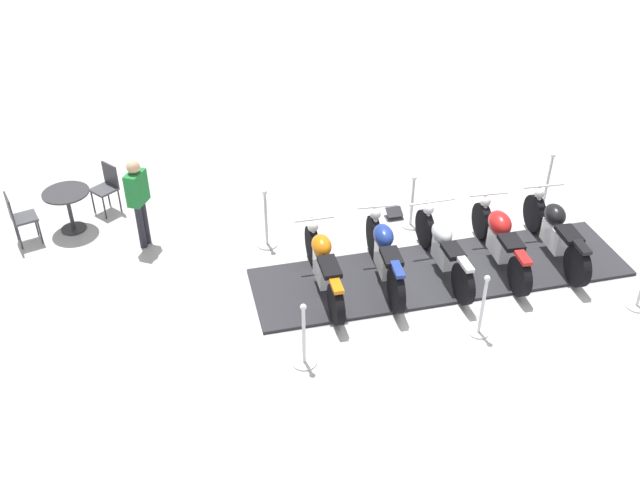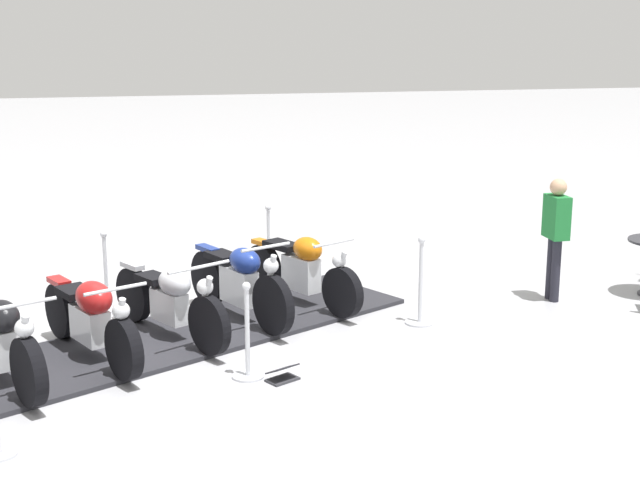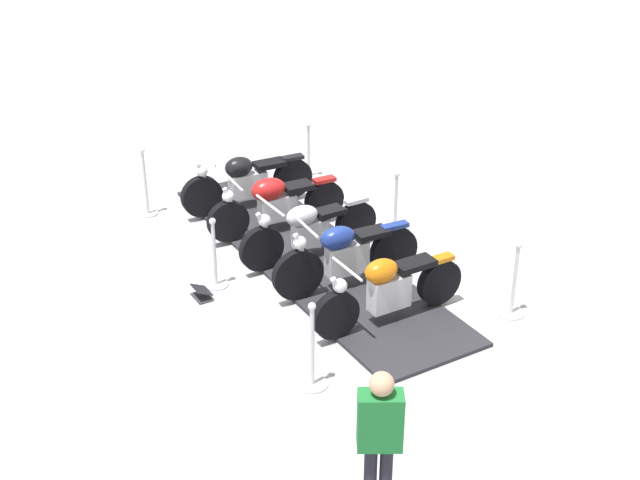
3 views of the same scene
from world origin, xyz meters
The scene contains 15 objects.
ground_plane centered at (0.00, 0.00, 0.00)m, with size 80.00×80.00×0.00m, color #B2B2B7.
display_platform centered at (0.00, 0.00, 0.03)m, with size 6.15×1.58×0.05m, color #28282D.
motorcycle_black centered at (-0.94, 1.74, 0.51)m, with size 2.10×1.12×0.97m.
motorcycle_maroon centered at (-0.49, 0.86, 0.51)m, with size 2.10×1.11×0.94m.
motorcycle_chrome centered at (-0.03, -0.02, 0.50)m, with size 2.01×1.23×0.97m.
motorcycle_navy centered at (0.43, -0.89, 0.54)m, with size 2.02×1.03×1.03m.
motorcycle_copper centered at (0.89, -1.76, 0.51)m, with size 2.01×1.14×0.92m.
stanchion_left_rear centered at (2.52, -1.63, 0.31)m, with size 0.36×0.36×1.04m.
stanchion_left_mid centered at (1.32, 0.69, 0.37)m, with size 0.29×0.29×1.05m.
stanchion_left_front centered at (0.11, 3.00, 0.30)m, with size 0.35×0.35×1.01m.
stanchion_right_front centered at (-2.52, 1.63, 0.40)m, with size 0.30×0.30×1.14m.
stanchion_right_mid centered at (-1.32, -0.69, 0.32)m, with size 0.33×0.33×1.02m.
stanchion_right_rear centered at (-0.11, -3.00, 0.33)m, with size 0.36×0.36×1.09m.
info_placard centered at (-1.49, -1.01, 0.06)m, with size 0.32×0.37×0.18m.
bystander_person centered at (0.39, -5.04, 0.97)m, with size 0.41×0.24×1.63m.
Camera 3 is at (-0.46, -10.94, 5.96)m, focal length 48.40 mm.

